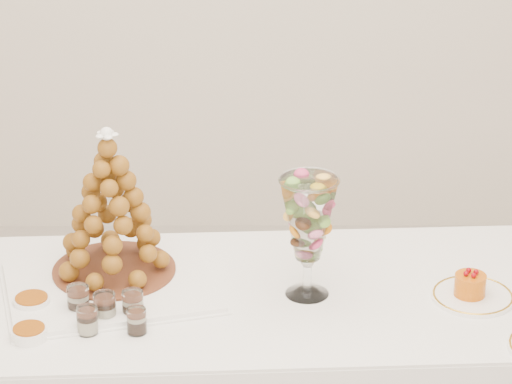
{
  "coord_description": "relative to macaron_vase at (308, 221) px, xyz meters",
  "views": [
    {
      "loc": [
        -0.01,
        -2.63,
        2.29
      ],
      "look_at": [
        0.0,
        0.22,
        0.98
      ],
      "focal_mm": 85.0,
      "sensor_mm": 36.0,
      "label": 1
    }
  ],
  "objects": [
    {
      "name": "verrine_c",
      "position": [
        -0.45,
        -0.12,
        -0.18
      ],
      "size": [
        0.06,
        0.06,
        0.07
      ],
      "primitive_type": "cylinder",
      "rotation": [
        0.0,
        0.0,
        -0.2
      ],
      "color": "white",
      "rests_on": "buffet_table"
    },
    {
      "name": "lace_tray",
      "position": [
        -0.52,
        0.02,
        -0.21
      ],
      "size": [
        0.63,
        0.53,
        0.02
      ],
      "primitive_type": "cube",
      "rotation": [
        0.0,
        0.0,
        0.26
      ],
      "color": "white",
      "rests_on": "buffet_table"
    },
    {
      "name": "macaron_vase",
      "position": [
        0.0,
        0.0,
        0.0
      ],
      "size": [
        0.15,
        0.15,
        0.33
      ],
      "color": "white",
      "rests_on": "buffet_table"
    },
    {
      "name": "verrine_b",
      "position": [
        -0.52,
        -0.14,
        -0.18
      ],
      "size": [
        0.07,
        0.07,
        0.08
      ],
      "primitive_type": "cylinder",
      "rotation": [
        0.0,
        0.0,
        0.25
      ],
      "color": "white",
      "rests_on": "buffet_table"
    },
    {
      "name": "verrine_e",
      "position": [
        -0.43,
        -0.2,
        -0.18
      ],
      "size": [
        0.06,
        0.06,
        0.07
      ],
      "primitive_type": "cylinder",
      "rotation": [
        0.0,
        0.0,
        0.26
      ],
      "color": "white",
      "rests_on": "buffet_table"
    },
    {
      "name": "verrine_a",
      "position": [
        -0.59,
        -0.1,
        -0.18
      ],
      "size": [
        0.07,
        0.07,
        0.08
      ],
      "primitive_type": "cylinder",
      "rotation": [
        0.0,
        0.0,
        0.28
      ],
      "color": "white",
      "rests_on": "buffet_table"
    },
    {
      "name": "cake_plate",
      "position": [
        0.44,
        -0.03,
        -0.21
      ],
      "size": [
        0.22,
        0.22,
        0.01
      ],
      "primitive_type": "cylinder",
      "color": "white",
      "rests_on": "buffet_table"
    },
    {
      "name": "croquembouche",
      "position": [
        -0.52,
        0.09,
        0.01
      ],
      "size": [
        0.34,
        0.34,
        0.42
      ],
      "rotation": [
        0.0,
        0.0,
        0.23
      ],
      "color": "brown",
      "rests_on": "lace_tray"
    },
    {
      "name": "verrine_d",
      "position": [
        -0.56,
        -0.2,
        -0.18
      ],
      "size": [
        0.06,
        0.06,
        0.07
      ],
      "primitive_type": "cylinder",
      "rotation": [
        0.0,
        0.0,
        -0.16
      ],
      "color": "white",
      "rests_on": "buffet_table"
    },
    {
      "name": "ramekin_back",
      "position": [
        -0.72,
        -0.07,
        -0.2
      ],
      "size": [
        0.1,
        0.1,
        0.03
      ],
      "primitive_type": "cylinder",
      "color": "white",
      "rests_on": "buffet_table"
    },
    {
      "name": "mousse_cake",
      "position": [
        0.43,
        -0.03,
        -0.18
      ],
      "size": [
        0.08,
        0.08,
        0.07
      ],
      "color": "#C55809",
      "rests_on": "cake_plate"
    },
    {
      "name": "ramekin_front",
      "position": [
        -0.7,
        -0.22,
        -0.2
      ],
      "size": [
        0.09,
        0.09,
        0.03
      ],
      "primitive_type": "cylinder",
      "color": "white",
      "rests_on": "buffet_table"
    }
  ]
}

